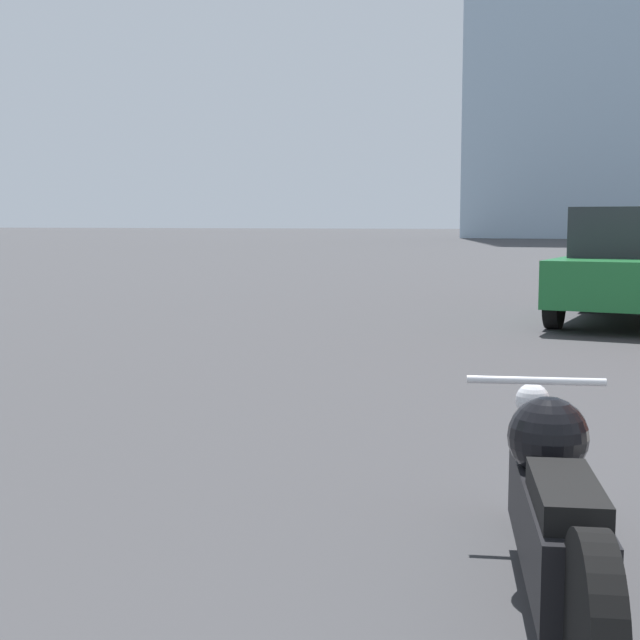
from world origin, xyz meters
The scene contains 2 objects.
motorcycle centered at (2.73, 4.99, 0.38)m, with size 0.85×2.27×0.76m.
parked_car_green centered at (2.41, 15.34, 0.83)m, with size 2.11×4.30×1.67m.
Camera 1 is at (3.17, 1.62, 1.46)m, focal length 50.00 mm.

